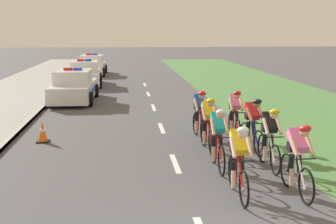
{
  "coord_description": "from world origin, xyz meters",
  "views": [
    {
      "loc": [
        -1.24,
        -4.82,
        3.32
      ],
      "look_at": [
        -0.06,
        6.73,
        1.1
      ],
      "focal_mm": 46.14,
      "sensor_mm": 36.0,
      "label": 1
    }
  ],
  "objects_px": {
    "cyclist_lead": "(239,160)",
    "cyclist_eighth": "(235,113)",
    "police_car_nearest": "(74,87)",
    "police_car_third": "(92,66)",
    "traffic_cone_near": "(43,132)",
    "cyclist_seventh": "(200,114)",
    "cyclist_second": "(298,158)",
    "cyclist_third": "(218,138)",
    "cyclist_fourth": "(270,137)",
    "cyclist_sixth": "(252,124)",
    "cyclist_fifth": "(208,123)",
    "police_car_second": "(85,74)"
  },
  "relations": [
    {
      "from": "cyclist_lead",
      "to": "cyclist_eighth",
      "type": "height_order",
      "value": "same"
    },
    {
      "from": "police_car_nearest",
      "to": "traffic_cone_near",
      "type": "xyz_separation_m",
      "value": [
        -0.11,
        -7.48,
        -0.37
      ]
    },
    {
      "from": "police_car_third",
      "to": "traffic_cone_near",
      "type": "relative_size",
      "value": 6.93
    },
    {
      "from": "cyclist_sixth",
      "to": "cyclist_eighth",
      "type": "height_order",
      "value": "same"
    },
    {
      "from": "cyclist_third",
      "to": "cyclist_sixth",
      "type": "bearing_deg",
      "value": 47.54
    },
    {
      "from": "police_car_second",
      "to": "cyclist_fifth",
      "type": "bearing_deg",
      "value": -72.67
    },
    {
      "from": "police_car_third",
      "to": "cyclist_lead",
      "type": "bearing_deg",
      "value": -79.49
    },
    {
      "from": "cyclist_fifth",
      "to": "cyclist_sixth",
      "type": "relative_size",
      "value": 1.0
    },
    {
      "from": "cyclist_second",
      "to": "cyclist_seventh",
      "type": "xyz_separation_m",
      "value": [
        -1.15,
        4.8,
        0.0
      ]
    },
    {
      "from": "cyclist_second",
      "to": "cyclist_fifth",
      "type": "relative_size",
      "value": 1.0
    },
    {
      "from": "cyclist_sixth",
      "to": "traffic_cone_near",
      "type": "xyz_separation_m",
      "value": [
        -5.93,
        1.67,
        -0.48
      ]
    },
    {
      "from": "cyclist_sixth",
      "to": "police_car_second",
      "type": "height_order",
      "value": "police_car_second"
    },
    {
      "from": "cyclist_eighth",
      "to": "traffic_cone_near",
      "type": "bearing_deg",
      "value": 178.87
    },
    {
      "from": "police_car_second",
      "to": "cyclist_eighth",
      "type": "bearing_deg",
      "value": -67.05
    },
    {
      "from": "cyclist_fourth",
      "to": "cyclist_fifth",
      "type": "xyz_separation_m",
      "value": [
        -1.17,
        1.7,
        0.0
      ]
    },
    {
      "from": "cyclist_sixth",
      "to": "cyclist_seventh",
      "type": "height_order",
      "value": "same"
    },
    {
      "from": "cyclist_third",
      "to": "cyclist_eighth",
      "type": "distance_m",
      "value": 3.16
    },
    {
      "from": "cyclist_third",
      "to": "cyclist_fifth",
      "type": "bearing_deg",
      "value": 87.2
    },
    {
      "from": "cyclist_lead",
      "to": "cyclist_sixth",
      "type": "height_order",
      "value": "same"
    },
    {
      "from": "traffic_cone_near",
      "to": "cyclist_seventh",
      "type": "bearing_deg",
      "value": -0.67
    },
    {
      "from": "cyclist_lead",
      "to": "cyclist_sixth",
      "type": "xyz_separation_m",
      "value": [
        1.24,
        3.2,
        0.0
      ]
    },
    {
      "from": "cyclist_second",
      "to": "police_car_third",
      "type": "relative_size",
      "value": 0.39
    },
    {
      "from": "cyclist_seventh",
      "to": "traffic_cone_near",
      "type": "relative_size",
      "value": 2.69
    },
    {
      "from": "police_car_second",
      "to": "police_car_third",
      "type": "height_order",
      "value": "same"
    },
    {
      "from": "cyclist_second",
      "to": "cyclist_fourth",
      "type": "xyz_separation_m",
      "value": [
        0.01,
        1.72,
        0.0
      ]
    },
    {
      "from": "police_car_nearest",
      "to": "police_car_third",
      "type": "relative_size",
      "value": 1.0
    },
    {
      "from": "cyclist_third",
      "to": "traffic_cone_near",
      "type": "bearing_deg",
      "value": 146.8
    },
    {
      "from": "cyclist_third",
      "to": "cyclist_seventh",
      "type": "height_order",
      "value": "same"
    },
    {
      "from": "cyclist_lead",
      "to": "cyclist_eighth",
      "type": "xyz_separation_m",
      "value": [
        1.15,
        4.75,
        0.0
      ]
    },
    {
      "from": "cyclist_fourth",
      "to": "police_car_second",
      "type": "relative_size",
      "value": 0.39
    },
    {
      "from": "cyclist_fourth",
      "to": "cyclist_sixth",
      "type": "relative_size",
      "value": 1.0
    },
    {
      "from": "cyclist_fifth",
      "to": "cyclist_eighth",
      "type": "bearing_deg",
      "value": 50.22
    },
    {
      "from": "cyclist_third",
      "to": "police_car_third",
      "type": "bearing_deg",
      "value": 101.26
    },
    {
      "from": "cyclist_seventh",
      "to": "cyclist_eighth",
      "type": "xyz_separation_m",
      "value": [
        1.08,
        -0.06,
        0.0
      ]
    },
    {
      "from": "cyclist_fourth",
      "to": "police_car_second",
      "type": "xyz_separation_m",
      "value": [
        -5.8,
        16.54,
        -0.11
      ]
    },
    {
      "from": "cyclist_third",
      "to": "cyclist_sixth",
      "type": "xyz_separation_m",
      "value": [
        1.26,
        1.38,
        0.0
      ]
    },
    {
      "from": "cyclist_lead",
      "to": "police_car_third",
      "type": "relative_size",
      "value": 0.39
    },
    {
      "from": "cyclist_sixth",
      "to": "cyclist_seventh",
      "type": "relative_size",
      "value": 1.0
    },
    {
      "from": "cyclist_lead",
      "to": "cyclist_second",
      "type": "bearing_deg",
      "value": 0.7
    },
    {
      "from": "cyclist_seventh",
      "to": "police_car_nearest",
      "type": "height_order",
      "value": "police_car_nearest"
    },
    {
      "from": "cyclist_second",
      "to": "cyclist_third",
      "type": "relative_size",
      "value": 1.0
    },
    {
      "from": "cyclist_eighth",
      "to": "cyclist_third",
      "type": "bearing_deg",
      "value": -111.77
    },
    {
      "from": "cyclist_third",
      "to": "police_car_third",
      "type": "xyz_separation_m",
      "value": [
        -4.55,
        22.87,
        -0.11
      ]
    },
    {
      "from": "cyclist_third",
      "to": "police_car_third",
      "type": "height_order",
      "value": "police_car_third"
    },
    {
      "from": "cyclist_lead",
      "to": "cyclist_fifth",
      "type": "distance_m",
      "value": 3.44
    },
    {
      "from": "cyclist_seventh",
      "to": "police_car_second",
      "type": "xyz_separation_m",
      "value": [
        -4.64,
        13.46,
        -0.11
      ]
    },
    {
      "from": "cyclist_second",
      "to": "police_car_second",
      "type": "bearing_deg",
      "value": 107.59
    },
    {
      "from": "cyclist_sixth",
      "to": "police_car_nearest",
      "type": "distance_m",
      "value": 10.85
    },
    {
      "from": "cyclist_second",
      "to": "police_car_nearest",
      "type": "xyz_separation_m",
      "value": [
        -5.79,
        12.34,
        -0.11
      ]
    },
    {
      "from": "cyclist_seventh",
      "to": "cyclist_eighth",
      "type": "distance_m",
      "value": 1.08
    }
  ]
}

